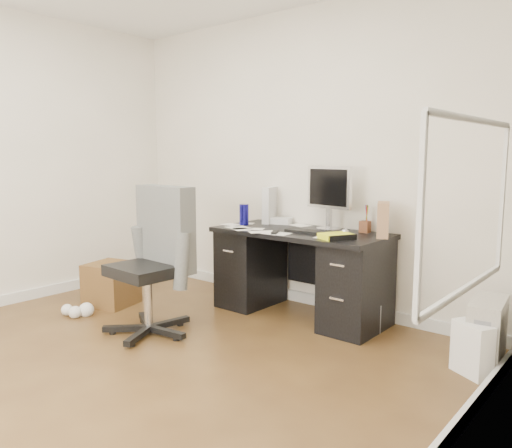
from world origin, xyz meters
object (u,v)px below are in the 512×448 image
Objects in this scene: lcd_monitor at (329,198)px; keyboard at (308,232)px; wicker_basket at (111,284)px; office_chair at (147,262)px; pc_tower at (487,333)px; desk at (300,271)px.

lcd_monitor is 0.36m from keyboard.
keyboard is 1.01× the size of wicker_basket.
lcd_monitor reaches higher than keyboard.
office_chair is at bearing -16.63° from wicker_basket.
office_chair is 0.99m from wicker_basket.
desk is at bearing 170.87° from pc_tower.
lcd_monitor is at bearing 59.62° from office_chair.
office_chair is at bearing -116.13° from lcd_monitor.
office_chair is (-0.84, -1.28, -0.45)m from lcd_monitor.
keyboard is 1.32m from office_chair.
wicker_basket is (-1.67, -0.79, -0.56)m from keyboard.
keyboard is 0.34× the size of office_chair.
keyboard is at bearing 25.22° from wicker_basket.
pc_tower is at bearing 14.35° from wicker_basket.
wicker_basket is (-0.88, 0.26, -0.38)m from office_chair.
desk is 3.81× the size of wicker_basket.
keyboard is (0.13, -0.07, 0.36)m from desk.
office_chair reaches higher than keyboard.
keyboard is at bearing 55.90° from office_chair.
keyboard is at bearing 173.60° from pc_tower.
pc_tower is at bearing 28.34° from office_chair.
pc_tower reaches higher than wicker_basket.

